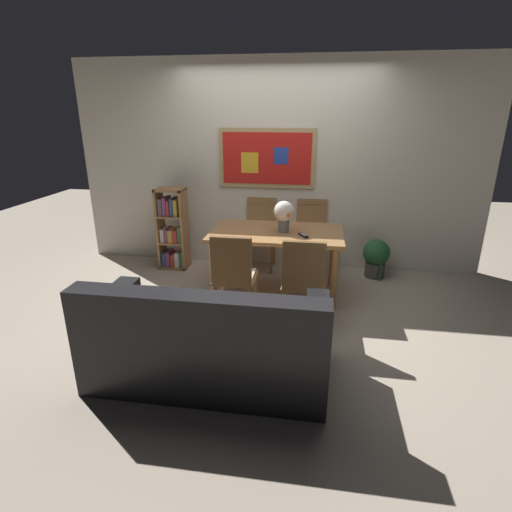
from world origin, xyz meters
TOP-DOWN VIEW (x-y plane):
  - ground_plane at (0.00, 0.00)m, footprint 12.00×12.00m
  - wall_back_with_painting at (-0.00, 1.39)m, footprint 5.20×0.14m
  - dining_table at (0.11, 0.43)m, footprint 1.44×0.87m
  - dining_chair_near_right at (0.45, -0.36)m, footprint 0.40×0.41m
  - dining_chair_far_right at (0.47, 1.22)m, footprint 0.40×0.41m
  - dining_chair_far_left at (-0.18, 1.22)m, footprint 0.40×0.41m
  - dining_chair_near_left at (-0.22, -0.33)m, footprint 0.40×0.41m
  - leather_couch at (-0.23, -1.25)m, footprint 1.80×0.84m
  - bookshelf at (-1.31, 1.01)m, footprint 0.36×0.28m
  - potted_ivy at (1.29, 1.08)m, footprint 0.33×0.33m
  - flower_vase at (0.19, 0.42)m, footprint 0.23×0.22m
  - tv_remote at (0.41, 0.28)m, footprint 0.11×0.16m

SIDE VIEW (x-z plane):
  - ground_plane at x=0.00m, z-range 0.00..0.00m
  - potted_ivy at x=1.29m, z-range 0.01..0.51m
  - leather_couch at x=-0.23m, z-range -0.11..0.73m
  - bookshelf at x=-1.31m, z-range -0.04..1.02m
  - dining_chair_near_right at x=0.45m, z-range 0.08..0.99m
  - dining_chair_far_right at x=0.47m, z-range 0.08..0.99m
  - dining_chair_far_left at x=-0.18m, z-range 0.08..0.99m
  - dining_chair_near_left at x=-0.22m, z-range 0.08..0.99m
  - dining_table at x=0.11m, z-range 0.27..1.00m
  - tv_remote at x=0.41m, z-range 0.73..0.75m
  - flower_vase at x=0.19m, z-range 0.77..1.11m
  - wall_back_with_painting at x=0.00m, z-range 0.00..2.60m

